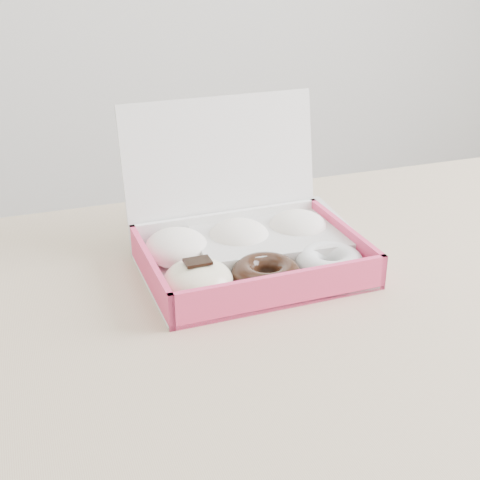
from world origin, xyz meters
name	(u,v)px	position (x,y,z in m)	size (l,w,h in m)	color
table	(378,337)	(0.00, 0.00, 0.67)	(1.20, 0.80, 0.75)	tan
donut_box	(245,245)	(-0.15, 0.11, 0.78)	(0.29, 0.25, 0.21)	white
newspapers	(269,238)	(-0.10, 0.15, 0.77)	(0.22, 0.18, 0.04)	silver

